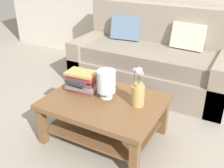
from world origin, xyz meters
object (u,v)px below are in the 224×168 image
object	(u,v)px
book_stack_main	(82,81)
glass_hurricane_vase	(106,82)
coffee_table	(105,111)
couch	(151,61)
flower_pitcher	(138,91)

from	to	relation	value
book_stack_main	glass_hurricane_vase	world-z (taller)	glass_hurricane_vase
coffee_table	book_stack_main	distance (m)	0.38
coffee_table	glass_hurricane_vase	bearing A→B (deg)	104.24
couch	coffee_table	world-z (taller)	couch
book_stack_main	flower_pitcher	world-z (taller)	flower_pitcher
couch	glass_hurricane_vase	size ratio (longest dim) A/B	7.48
couch	glass_hurricane_vase	bearing A→B (deg)	-88.75
glass_hurricane_vase	book_stack_main	bearing A→B (deg)	176.26
coffee_table	glass_hurricane_vase	size ratio (longest dim) A/B	3.92
coffee_table	flower_pitcher	distance (m)	0.41
flower_pitcher	glass_hurricane_vase	bearing A→B (deg)	-177.91
coffee_table	glass_hurricane_vase	distance (m)	0.29
book_stack_main	flower_pitcher	xyz separation A→B (m)	(0.60, -0.01, 0.05)
coffee_table	book_stack_main	xyz separation A→B (m)	(-0.30, 0.07, 0.21)
coffee_table	flower_pitcher	world-z (taller)	flower_pitcher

